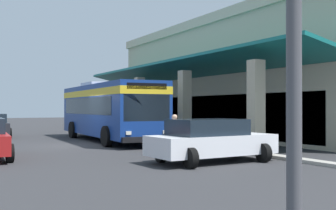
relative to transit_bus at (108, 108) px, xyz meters
The scene contains 7 objects.
ground 6.05m from the transit_bus, 71.01° to the left, with size 120.00×120.00×0.00m, color #2D2D30.
curb_strip 3.09m from the transit_bus, 88.99° to the left, with size 28.20×0.50×0.12m, color #9E998E.
plaza_building 12.30m from the transit_bus, 89.79° to the left, with size 23.80×15.45×7.60m.
transit_bus is the anchor object (origin of this frame).
parked_sedan_white 10.79m from the transit_bus, ahead, with size 2.59×4.49×1.47m.
pedestrian 8.82m from the transit_bus, ahead, with size 0.47×0.58×1.61m.
potted_palm 6.02m from the transit_bus, 135.86° to the left, with size 2.05×1.73×2.48m.
Camera 1 is at (20.97, -5.86, 1.86)m, focal length 45.80 mm.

